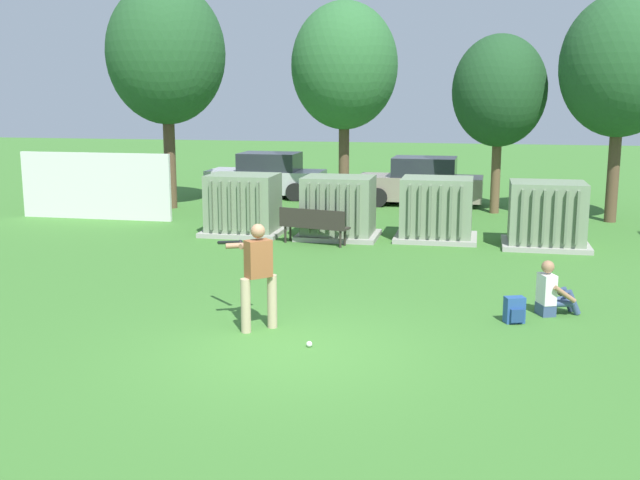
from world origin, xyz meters
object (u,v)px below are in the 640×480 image
at_px(transformer_west, 243,205).
at_px(transformer_mid_east, 437,210).
at_px(seated_spectator, 552,293).
at_px(transformer_mid_west, 339,208).
at_px(parked_car_left_of_center, 421,183).
at_px(batter, 257,270).
at_px(sports_ball, 309,344).
at_px(parked_car_leftmost, 267,176).
at_px(backpack, 515,310).
at_px(park_bench, 313,224).
at_px(transformer_east, 547,216).

distance_m(transformer_west, transformer_mid_east, 5.15).
bearing_deg(transformer_west, seated_spectator, -39.82).
height_order(transformer_mid_west, parked_car_left_of_center, same).
height_order(transformer_west, transformer_mid_west, same).
distance_m(transformer_mid_west, parked_car_left_of_center, 6.72).
distance_m(transformer_west, batter, 8.53).
xyz_separation_m(batter, sports_ball, (1.01, -0.71, -0.93)).
distance_m(seated_spectator, parked_car_leftmost, 16.25).
height_order(sports_ball, backpack, backpack).
height_order(transformer_west, transformer_mid_east, same).
bearing_deg(backpack, park_bench, 128.86).
distance_m(park_bench, parked_car_leftmost, 9.13).
bearing_deg(parked_car_leftmost, batter, -74.92).
xyz_separation_m(transformer_east, backpack, (-1.01, -6.70, -0.57)).
distance_m(transformer_mid_east, seated_spectator, 6.91).
distance_m(sports_ball, parked_car_leftmost, 16.95).
bearing_deg(batter, sports_ball, -34.89).
xyz_separation_m(batter, seated_spectator, (4.73, 1.82, -0.60)).
xyz_separation_m(transformer_mid_west, transformer_east, (5.25, -0.17, 0.00)).
bearing_deg(sports_ball, transformer_mid_east, 81.33).
height_order(backpack, parked_car_left_of_center, parked_car_left_of_center).
distance_m(parked_car_leftmost, parked_car_left_of_center, 5.72).
bearing_deg(seated_spectator, batter, -158.93).
bearing_deg(sports_ball, parked_car_left_of_center, 88.17).
bearing_deg(batter, parked_car_left_of_center, 84.12).
bearing_deg(backpack, transformer_mid_east, 103.47).
bearing_deg(backpack, transformer_east, 81.45).
height_order(transformer_west, seated_spectator, transformer_west).
distance_m(transformer_mid_east, batter, 8.65).
height_order(transformer_mid_west, backpack, transformer_mid_west).
xyz_separation_m(transformer_mid_east, parked_car_leftmost, (-6.54, 7.12, -0.04)).
distance_m(batter, parked_car_leftmost, 15.98).
xyz_separation_m(transformer_mid_east, seated_spectator, (2.34, -6.48, -0.41)).
relative_size(park_bench, sports_ball, 20.49).
bearing_deg(transformer_mid_east, parked_car_leftmost, 132.60).
bearing_deg(park_bench, sports_ball, -78.23).
height_order(transformer_mid_west, parked_car_leftmost, same).
xyz_separation_m(sports_ball, parked_car_leftmost, (-5.17, 16.13, 0.71)).
bearing_deg(sports_ball, backpack, 31.77).
height_order(transformer_west, sports_ball, transformer_west).
bearing_deg(transformer_west, parked_car_left_of_center, 56.85).
distance_m(transformer_east, park_bench, 5.77).
relative_size(transformer_mid_east, backpack, 4.77).
bearing_deg(transformer_east, sports_ball, -115.38).
bearing_deg(transformer_east, seated_spectator, -93.46).
relative_size(seated_spectator, parked_car_leftmost, 0.23).
relative_size(batter, parked_car_left_of_center, 0.41).
height_order(sports_ball, parked_car_left_of_center, parked_car_left_of_center).
xyz_separation_m(transformer_mid_east, park_bench, (-2.98, -1.29, -0.25)).
bearing_deg(seated_spectator, transformer_mid_east, 109.86).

